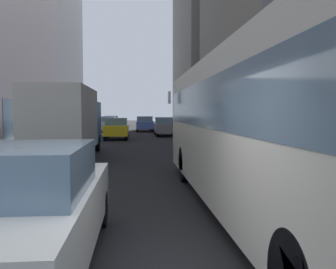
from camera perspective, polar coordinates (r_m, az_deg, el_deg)
name	(u,v)px	position (r m, az deg, el deg)	size (l,w,h in m)	color
ground_plane	(133,132)	(39.12, -5.31, 0.39)	(120.00, 120.00, 0.00)	black
sidewalk_left	(78,131)	(39.56, -13.60, 0.45)	(2.40, 110.00, 0.15)	#9E9991
sidewalk_right	(187,131)	(39.49, 2.99, 0.54)	(2.40, 110.00, 0.15)	#9E9991
transit_bus	(266,124)	(7.63, 14.71, 1.57)	(2.78, 11.53, 3.05)	silver
car_red_coupe	(112,122)	(47.94, -8.61, 1.89)	(1.79, 4.75, 1.62)	red
car_silver_sedan	(107,124)	(40.01, -9.33, 1.61)	(1.93, 4.79, 1.62)	#B7BABF
car_yellow_taxi	(117,128)	(28.44, -7.86, 0.93)	(1.73, 3.95, 1.62)	yellow
car_white_van	(18,210)	(4.96, -21.95, -10.60)	(1.83, 4.61, 1.62)	silver
car_blue_hatchback	(145,124)	(40.23, -3.60, 1.65)	(1.78, 4.17, 1.62)	#4C6BB7
car_grey_wagon	(165,126)	(32.36, -0.42, 1.25)	(1.79, 4.38, 1.62)	slate
box_truck	(67,120)	(17.09, -15.20, 2.11)	(2.30, 7.50, 3.05)	#19519E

